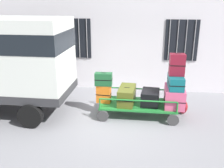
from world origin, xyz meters
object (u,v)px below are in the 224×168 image
Objects in this scene: suitcase_midleft_bottom at (127,95)px; backpack at (183,107)px; suitcase_midright_bottom at (174,96)px; suitcase_midright_top at (177,65)px; suitcase_center_bottom at (150,97)px; suitcase_left_bottom at (104,94)px; suitcase_midright_middle at (176,82)px; luggage_cart at (138,105)px; suitcase_left_middle at (104,79)px.

suitcase_midleft_bottom is 1.84m from backpack.
suitcase_midleft_bottom reaches higher than backpack.
suitcase_midright_top is (-0.00, -0.02, 0.99)m from suitcase_midright_bottom.
suitcase_midleft_bottom is at bearing -178.65° from suitcase_center_bottom.
backpack is at bearing 9.18° from suitcase_midleft_bottom.
suitcase_left_bottom is 0.72× the size of suitcase_center_bottom.
suitcase_midright_top is at bearing -139.29° from backpack.
suitcase_midright_middle is 1.30× the size of suitcase_midright_top.
luggage_cart is at bearing 1.39° from suitcase_left_bottom.
suitcase_left_middle is 0.54× the size of suitcase_midright_bottom.
luggage_cart is at bearing 0.54° from suitcase_midleft_bottom.
suitcase_left_bottom is 1.04× the size of suitcase_left_middle.
suitcase_midleft_bottom is 1.28× the size of suitcase_center_bottom.
suitcase_midright_bottom reaches higher than suitcase_midleft_bottom.
suitcase_center_bottom is 0.72m from suitcase_midright_bottom.
luggage_cart is 3.71× the size of suitcase_midright_top.
luggage_cart is at bearing 1.52° from suitcase_left_middle.
suitcase_midright_top reaches higher than suitcase_midright_middle.
suitcase_midright_bottom is at bearing 90.00° from suitcase_midright_middle.
backpack is at bearing 40.71° from suitcase_midright_top.
suitcase_midright_middle is 0.51m from suitcase_midright_top.
suitcase_midright_top is at bearing -0.21° from suitcase_midleft_bottom.
suitcase_center_bottom is (1.43, 0.04, -0.06)m from suitcase_left_bottom.
suitcase_midright_bottom is at bearing 1.05° from suitcase_left_middle.
suitcase_left_middle reaches higher than suitcase_midleft_bottom.
suitcase_left_bottom reaches higher than luggage_cart.
suitcase_midright_bottom is at bearing -141.24° from backpack.
suitcase_left_bottom is at bearing 179.95° from suitcase_midright_middle.
suitcase_midright_middle reaches higher than backpack.
suitcase_midleft_bottom is at bearing 1.81° from suitcase_left_bottom.
backpack is (0.34, 0.31, -0.93)m from suitcase_midright_middle.
suitcase_left_bottom is 1.27× the size of backpack.
suitcase_center_bottom is at bearing -165.67° from backpack.
suitcase_midright_middle is at bearing -90.00° from suitcase_midright_bottom.
suitcase_midright_bottom is 0.63m from backpack.
suitcase_left_middle reaches higher than suitcase_midright_bottom.
suitcase_midright_top is at bearing 0.53° from suitcase_left_middle.
suitcase_left_middle is at bearing -179.98° from suitcase_midright_middle.
luggage_cart is at bearing 179.53° from suitcase_midright_top.
suitcase_center_bottom is 0.90m from suitcase_midright_middle.
suitcase_midright_middle is (1.07, -0.03, 0.82)m from luggage_cart.
suitcase_midleft_bottom is (0.71, 0.02, -0.02)m from suitcase_left_bottom.
suitcase_midright_bottom reaches higher than suitcase_left_bottom.
suitcase_midright_bottom is 0.99m from suitcase_midright_top.
suitcase_midleft_bottom is (-0.36, -0.00, 0.31)m from luggage_cart.
suitcase_center_bottom is at bearing 178.23° from suitcase_midright_top.
suitcase_midright_top reaches higher than luggage_cart.
suitcase_left_bottom is 2.14m from suitcase_midright_bottom.
suitcase_midright_top is (0.00, 0.02, 0.51)m from suitcase_midright_middle.
suitcase_left_bottom is 0.67× the size of suitcase_midright_middle.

